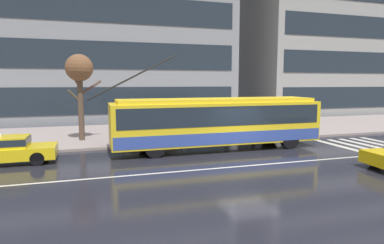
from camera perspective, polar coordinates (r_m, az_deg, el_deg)
name	(u,v)px	position (r m, az deg, el deg)	size (l,w,h in m)	color
ground_plane	(249,159)	(16.29, 9.93, -6.37)	(160.00, 160.00, 0.00)	#21232C
sidewalk_slab	(193,131)	(24.75, 0.16, -1.52)	(80.00, 10.00, 0.14)	gray
crosswalk_stripe_edge_near	(342,147)	(20.91, 24.78, -3.94)	(0.44, 4.40, 0.01)	beige
crosswalk_stripe_inner_a	(354,146)	(21.52, 26.57, -3.74)	(0.44, 4.40, 0.01)	beige
crosswalk_stripe_center	(366,145)	(22.14, 28.26, -3.55)	(0.44, 4.40, 0.01)	beige
crosswalk_stripe_inner_b	(378,144)	(22.79, 29.86, -3.37)	(0.44, 4.40, 0.01)	beige
lane_centre_line	(261,165)	(15.26, 11.99, -7.32)	(72.00, 0.14, 0.01)	silver
trolleybus	(218,121)	(18.18, 4.50, 0.13)	(12.75, 2.55, 5.19)	yellow
taxi_queued_behind_bus	(2,149)	(17.25, -30.34, -4.10)	(4.51, 1.78, 1.39)	yellow
bus_shelter	(154,110)	(20.34, -6.63, 2.10)	(4.29, 1.72, 2.49)	gray
pedestrian_at_shelter	(255,114)	(21.81, 10.92, 1.34)	(1.05, 1.05, 1.91)	black
pedestrian_approaching_curb	(227,121)	(21.82, 6.11, 0.11)	(0.50, 0.50, 1.68)	#21242D
street_tree_bare	(79,72)	(21.23, -19.14, 8.27)	(2.15, 1.77, 5.30)	brown
office_tower_corner_right	(339,4)	(47.51, 24.34, 18.26)	(25.16, 12.82, 26.99)	#969895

